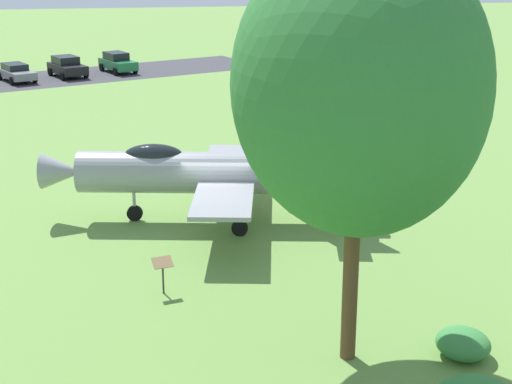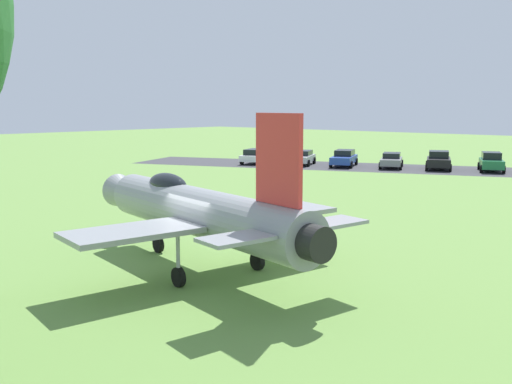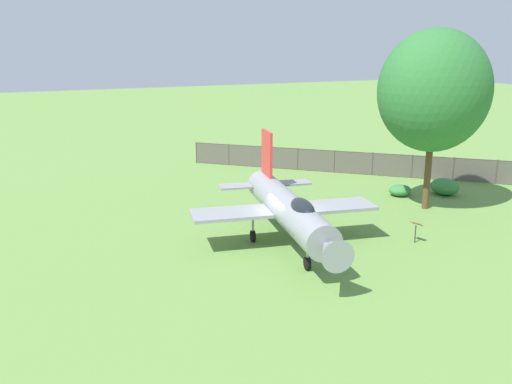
% 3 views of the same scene
% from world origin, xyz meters
% --- Properties ---
extents(ground_plane, '(200.00, 200.00, 0.00)m').
position_xyz_m(ground_plane, '(0.00, 0.00, 0.00)').
color(ground_plane, '#668E42').
extents(display_jet, '(9.49, 12.17, 5.19)m').
position_xyz_m(display_jet, '(-0.07, -0.34, 1.99)').
color(display_jet, gray).
rests_on(display_jet, ground_plane).
extents(shade_tree, '(6.86, 5.93, 10.63)m').
position_xyz_m(shade_tree, '(10.72, 2.20, 7.07)').
color(shade_tree, brown).
rests_on(shade_tree, ground_plane).
extents(shrub_by_tree, '(1.49, 1.39, 0.73)m').
position_xyz_m(shrub_by_tree, '(11.19, 5.14, 0.37)').
color(shrub_by_tree, '#387F3D').
rests_on(shrub_by_tree, ground_plane).
extents(info_plaque, '(0.52, 0.68, 1.14)m').
position_xyz_m(info_plaque, '(6.10, -2.28, 0.85)').
color(info_plaque, '#333333').
rests_on(info_plaque, ground_plane).
extents(parked_car_green, '(4.38, 3.23, 1.60)m').
position_xyz_m(parked_car_green, '(-36.40, -3.68, 0.81)').
color(parked_car_green, '#1E6B3D').
rests_on(parked_car_green, ground_plane).
extents(parked_car_black, '(4.44, 3.40, 1.59)m').
position_xyz_m(parked_car_black, '(-34.82, -7.58, 0.81)').
color(parked_car_black, black).
rests_on(parked_car_black, ground_plane).
extents(parked_car_gray, '(4.59, 3.40, 1.33)m').
position_xyz_m(parked_car_gray, '(-33.33, -11.26, 0.70)').
color(parked_car_gray, slate).
rests_on(parked_car_gray, ground_plane).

